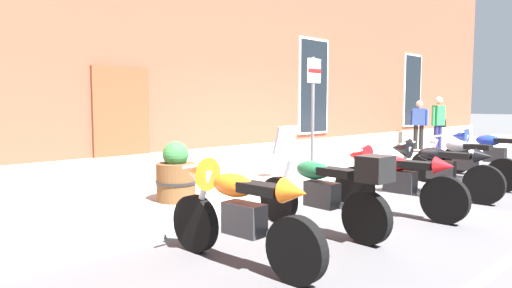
% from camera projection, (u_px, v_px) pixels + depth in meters
% --- Properties ---
extents(ground_plane, '(140.00, 140.00, 0.00)m').
position_uv_depth(ground_plane, '(345.00, 195.00, 8.25)').
color(ground_plane, '#424244').
extents(sidewalk, '(33.92, 2.96, 0.14)m').
position_uv_depth(sidewalk, '(284.00, 181.00, 9.29)').
color(sidewalk, gray).
rests_on(sidewalk, ground_plane).
extents(motorcycle_orange_sport, '(0.62, 2.03, 1.07)m').
position_uv_depth(motorcycle_orange_sport, '(235.00, 209.00, 4.62)').
color(motorcycle_orange_sport, black).
rests_on(motorcycle_orange_sport, ground_plane).
extents(motorcycle_green_touring, '(0.62, 2.06, 1.34)m').
position_uv_depth(motorcycle_green_touring, '(326.00, 190.00, 5.73)').
color(motorcycle_green_touring, black).
rests_on(motorcycle_green_touring, ground_plane).
extents(motorcycle_red_sport, '(0.62, 2.06, 1.02)m').
position_uv_depth(motorcycle_red_sport, '(392.00, 178.00, 6.73)').
color(motorcycle_red_sport, black).
rests_on(motorcycle_red_sport, ground_plane).
extents(motorcycle_black_sport, '(0.62, 2.13, 1.01)m').
position_uv_depth(motorcycle_black_sport, '(434.00, 166.00, 7.94)').
color(motorcycle_black_sport, black).
rests_on(motorcycle_black_sport, ground_plane).
extents(motorcycle_grey_naked, '(0.62, 2.18, 0.99)m').
position_uv_depth(motorcycle_grey_naked, '(462.00, 162.00, 9.06)').
color(motorcycle_grey_naked, black).
rests_on(motorcycle_grey_naked, ground_plane).
extents(motorcycle_blue_sport, '(0.62, 2.20, 1.07)m').
position_uv_depth(motorcycle_blue_sport, '(488.00, 151.00, 10.24)').
color(motorcycle_blue_sport, black).
rests_on(motorcycle_blue_sport, ground_plane).
extents(pedestrian_striped_shirt, '(0.66, 0.27, 1.71)m').
position_uv_depth(pedestrian_striped_shirt, '(438.00, 121.00, 13.77)').
color(pedestrian_striped_shirt, '#1E1E4C').
rests_on(pedestrian_striped_shirt, sidewalk).
extents(pedestrian_blue_top, '(0.32, 0.56, 1.60)m').
position_uv_depth(pedestrian_blue_top, '(419.00, 122.00, 14.97)').
color(pedestrian_blue_top, black).
rests_on(pedestrian_blue_top, sidewalk).
extents(parking_sign, '(0.36, 0.07, 2.36)m').
position_uv_depth(parking_sign, '(313.00, 102.00, 8.46)').
color(parking_sign, '#4C4C51').
rests_on(parking_sign, sidewalk).
extents(barrel_planter, '(0.63, 0.63, 0.93)m').
position_uv_depth(barrel_planter, '(176.00, 176.00, 7.04)').
color(barrel_planter, brown).
rests_on(barrel_planter, sidewalk).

